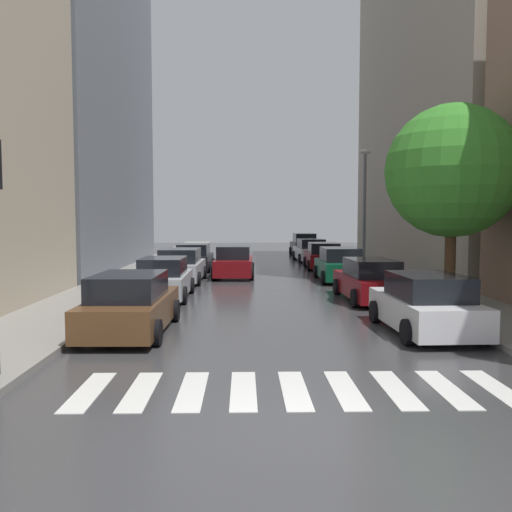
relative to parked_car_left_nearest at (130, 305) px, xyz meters
name	(u,v)px	position (x,y,z in m)	size (l,w,h in m)	color
ground_plane	(259,270)	(3.88, 17.24, -0.77)	(28.00, 72.00, 0.04)	#39393C
sidewalk_left	(148,269)	(-2.62, 17.24, -0.67)	(3.00, 72.00, 0.15)	gray
sidewalk_right	(369,269)	(10.38, 17.24, -0.67)	(3.00, 72.00, 0.15)	gray
crosswalk_stripes	(294,390)	(3.88, -4.82, -0.74)	(7.65, 2.20, 0.01)	silver
building_left_mid	(74,53)	(-7.12, 18.99, 12.13)	(6.00, 19.14, 25.76)	slate
building_right_mid	(450,59)	(14.88, 17.37, 11.45)	(6.00, 20.84, 24.40)	#9E9384
parked_car_left_nearest	(130,305)	(0.00, 0.00, 0.00)	(2.16, 4.67, 1.59)	brown
parked_car_left_second	(164,279)	(-0.02, 6.07, -0.01)	(1.98, 4.22, 1.57)	#B2B7BF
parked_car_left_third	(181,266)	(-0.01, 11.37, 0.00)	(2.24, 4.52, 1.60)	#B2B7BF
parked_car_left_fourth	(194,258)	(0.11, 16.94, -0.01)	(2.22, 4.19, 1.56)	black
parked_car_right_nearest	(426,305)	(7.78, -0.17, -0.01)	(2.18, 4.35, 1.58)	silver
parked_car_right_second	(370,281)	(7.62, 5.43, -0.02)	(2.11, 4.69, 1.54)	maroon
parked_car_right_third	(339,265)	(7.60, 11.64, 0.01)	(2.14, 4.37, 1.63)	#0C4C2D
parked_car_right_fourth	(323,257)	(7.76, 17.94, -0.01)	(2.26, 4.31, 1.58)	maroon
parked_car_right_fifth	(310,251)	(7.69, 23.68, 0.00)	(2.23, 4.83, 1.60)	silver
parked_car_right_sixth	(304,245)	(7.86, 29.32, 0.09)	(2.13, 4.34, 1.82)	black
car_midroad	(234,262)	(2.48, 13.54, 0.01)	(2.16, 4.71, 1.63)	maroon
street_tree_right	(452,171)	(9.90, 3.71, 3.83)	(4.40, 4.40, 6.64)	#513823
lamp_post_right	(365,201)	(9.43, 14.54, 3.19)	(0.60, 0.28, 6.53)	#595B60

